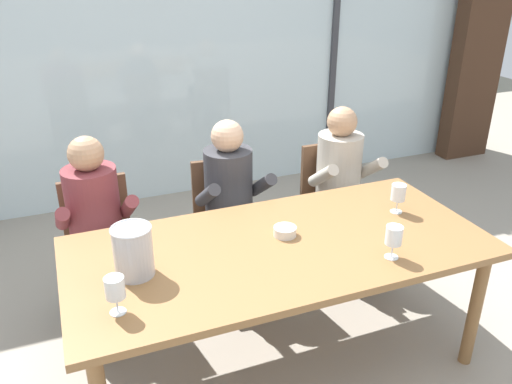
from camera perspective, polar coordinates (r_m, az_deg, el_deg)
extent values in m
plane|color=#9E9384|center=(3.94, -3.52, -8.52)|extent=(14.00, 14.00, 0.00)
cube|color=silver|center=(4.82, -9.72, 14.17)|extent=(7.40, 0.03, 2.60)
cube|color=#38383D|center=(5.39, 8.47, 15.36)|extent=(0.06, 0.06, 2.60)
cube|color=#386633|center=(9.12, -15.77, 15.84)|extent=(13.40, 2.40, 1.76)
cube|color=#472D1E|center=(6.28, 23.23, 15.02)|extent=(0.56, 0.20, 2.60)
cube|color=olive|center=(2.75, 2.70, -6.08)|extent=(2.20, 1.02, 0.04)
cylinder|color=olive|center=(3.19, 22.79, -11.72)|extent=(0.07, 0.07, 0.73)
cylinder|color=olive|center=(3.12, -18.13, -11.74)|extent=(0.07, 0.07, 0.73)
cylinder|color=olive|center=(3.70, 14.23, -5.07)|extent=(0.07, 0.07, 0.73)
cube|color=brown|center=(3.41, -16.22, -6.45)|extent=(0.46, 0.46, 0.03)
cube|color=brown|center=(3.49, -17.15, -1.72)|extent=(0.42, 0.05, 0.42)
cylinder|color=brown|center=(3.37, -18.48, -11.93)|extent=(0.04, 0.04, 0.43)
cylinder|color=brown|center=(3.40, -12.05, -10.72)|extent=(0.04, 0.04, 0.43)
cylinder|color=brown|center=(3.69, -19.19, -8.59)|extent=(0.04, 0.04, 0.43)
cylinder|color=brown|center=(3.71, -13.35, -7.53)|extent=(0.04, 0.04, 0.43)
cube|color=brown|center=(3.56, -2.93, -4.06)|extent=(0.48, 0.48, 0.03)
cube|color=brown|center=(3.63, -3.73, 0.49)|extent=(0.42, 0.08, 0.42)
cylinder|color=brown|center=(3.48, -5.20, -9.22)|extent=(0.04, 0.04, 0.43)
cylinder|color=brown|center=(3.56, 0.87, -8.32)|extent=(0.04, 0.04, 0.43)
cylinder|color=brown|center=(3.80, -6.32, -6.12)|extent=(0.04, 0.04, 0.43)
cylinder|color=brown|center=(3.87, -0.76, -5.36)|extent=(0.04, 0.04, 0.43)
cube|color=brown|center=(3.90, 8.94, -1.62)|extent=(0.44, 0.44, 0.03)
cube|color=brown|center=(3.96, 7.72, 2.45)|extent=(0.42, 0.04, 0.42)
cylinder|color=brown|center=(3.78, 7.63, -6.41)|extent=(0.04, 0.04, 0.43)
cylinder|color=brown|center=(3.96, 12.48, -5.27)|extent=(0.04, 0.04, 0.43)
cylinder|color=brown|center=(4.07, 5.08, -3.85)|extent=(0.04, 0.04, 0.43)
cylinder|color=brown|center=(4.23, 9.70, -2.91)|extent=(0.04, 0.04, 0.43)
cylinder|color=brown|center=(3.33, -17.29, -1.72)|extent=(0.34, 0.34, 0.52)
sphere|color=tan|center=(3.19, -18.09, 3.99)|extent=(0.21, 0.21, 0.21)
cube|color=#47423D|center=(3.27, -17.74, -7.53)|extent=(0.15, 0.41, 0.13)
cube|color=#47423D|center=(3.28, -14.63, -6.94)|extent=(0.15, 0.41, 0.13)
cylinder|color=#47423D|center=(3.24, -16.64, -13.03)|extent=(0.10, 0.10, 0.46)
cylinder|color=#47423D|center=(3.25, -13.46, -12.40)|extent=(0.10, 0.10, 0.46)
cylinder|color=brown|center=(3.20, -20.37, -2.78)|extent=(0.10, 0.33, 0.26)
cylinder|color=brown|center=(3.23, -13.71, -1.58)|extent=(0.10, 0.33, 0.26)
cylinder|color=#38383D|center=(3.47, -3.02, 0.56)|extent=(0.34, 0.34, 0.52)
sphere|color=#DBAD89|center=(3.34, -3.15, 6.11)|extent=(0.21, 0.21, 0.21)
cube|color=#47423D|center=(3.39, -3.08, -4.98)|extent=(0.15, 0.41, 0.13)
cube|color=#47423D|center=(3.45, -0.30, -4.37)|extent=(0.15, 0.41, 0.13)
cylinder|color=#47423D|center=(3.37, -1.71, -10.21)|extent=(0.10, 0.10, 0.46)
cylinder|color=#47423D|center=(3.43, 1.10, -9.50)|extent=(0.10, 0.10, 0.46)
cylinder|color=#38383D|center=(3.30, -5.32, -0.37)|extent=(0.10, 0.33, 0.26)
cylinder|color=#38383D|center=(3.43, 0.67, 0.74)|extent=(0.10, 0.33, 0.26)
cylinder|color=#B7AD9E|center=(3.79, 9.01, 2.46)|extent=(0.33, 0.33, 0.52)
sphere|color=tan|center=(3.67, 9.38, 7.58)|extent=(0.21, 0.21, 0.21)
cube|color=#47423D|center=(3.70, 9.01, -2.56)|extent=(0.14, 0.40, 0.13)
cube|color=#47423D|center=(3.79, 11.40, -2.10)|extent=(0.14, 0.40, 0.13)
cylinder|color=#47423D|center=(3.68, 10.26, -7.35)|extent=(0.10, 0.10, 0.46)
cylinder|color=#47423D|center=(3.76, 12.65, -6.77)|extent=(0.10, 0.10, 0.46)
cylinder|color=#B7AD9E|center=(3.60, 7.31, 1.77)|extent=(0.09, 0.33, 0.26)
cylinder|color=#B7AD9E|center=(3.78, 12.44, 2.53)|extent=(0.09, 0.33, 0.26)
cylinder|color=#B7B7BC|center=(2.50, -13.23, -6.41)|extent=(0.18, 0.18, 0.24)
torus|color=silver|center=(2.44, -13.51, -3.94)|extent=(0.19, 0.19, 0.01)
cylinder|color=silver|center=(2.81, 3.18, -4.30)|extent=(0.12, 0.12, 0.05)
cylinder|color=silver|center=(2.71, 14.54, -6.88)|extent=(0.07, 0.07, 0.00)
cylinder|color=silver|center=(2.69, 14.63, -6.16)|extent=(0.01, 0.01, 0.07)
cylinder|color=silver|center=(2.65, 14.83, -4.58)|extent=(0.08, 0.08, 0.09)
cylinder|color=silver|center=(2.34, -14.82, -12.54)|extent=(0.07, 0.07, 0.00)
cylinder|color=silver|center=(2.32, -14.92, -11.76)|extent=(0.01, 0.01, 0.07)
cylinder|color=silver|center=(2.27, -15.16, -10.02)|extent=(0.08, 0.08, 0.09)
cylinder|color=#E0D184|center=(2.28, -15.09, -10.57)|extent=(0.07, 0.07, 0.04)
cylinder|color=silver|center=(3.17, 15.03, -2.08)|extent=(0.07, 0.07, 0.00)
cylinder|color=silver|center=(3.15, 15.11, -1.44)|extent=(0.01, 0.01, 0.07)
cylinder|color=silver|center=(3.11, 15.28, -0.04)|extent=(0.08, 0.08, 0.09)
cylinder|color=#E0D184|center=(3.13, 15.23, -0.48)|extent=(0.07, 0.07, 0.04)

